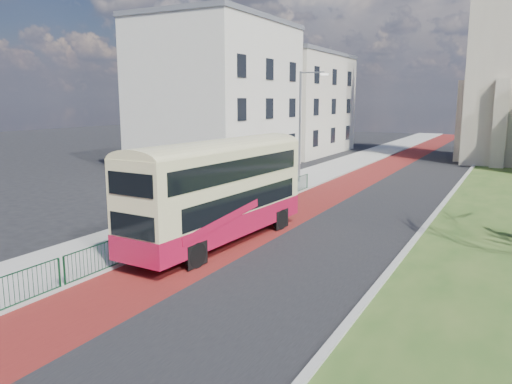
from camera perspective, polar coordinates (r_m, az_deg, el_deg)
The scene contains 11 objects.
ground at distance 19.58m, azimuth -3.87°, elevation -7.71°, with size 160.00×160.00×0.00m, color black.
road_carriageway at distance 37.23m, azimuth 14.67°, elevation 0.70°, with size 9.00×120.00×0.01m, color black.
bus_lane at distance 37.93m, azimuth 10.71°, elevation 1.04°, with size 3.40×120.00×0.01m, color #591414.
pavement_west at distance 39.20m, azimuth 5.41°, elevation 1.56°, with size 4.00×120.00×0.12m, color gray.
kerb_west at distance 38.49m, azimuth 8.16°, elevation 1.34°, with size 0.25×120.00×0.13m, color #999993.
kerb_east at distance 38.42m, azimuth 22.06°, elevation 0.66°, with size 0.25×80.00×0.13m, color #999993.
pedestrian_railing at distance 24.21m, azimuth -4.81°, elevation -2.82°, with size 0.07×24.00×1.12m.
street_block_near at distance 44.68m, azimuth -4.32°, elevation 10.97°, with size 10.30×14.30×13.00m.
street_block_far at distance 58.83m, azimuth 4.19°, elevation 10.11°, with size 10.30×16.30×11.50m.
streetlamp at distance 36.67m, azimuth 5.26°, elevation 8.07°, with size 2.13×0.18×8.00m.
bus at distance 21.19m, azimuth -4.20°, elevation 0.51°, with size 2.92×10.37×4.29m.
Camera 1 is at (9.89, -15.76, 6.10)m, focal length 35.00 mm.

